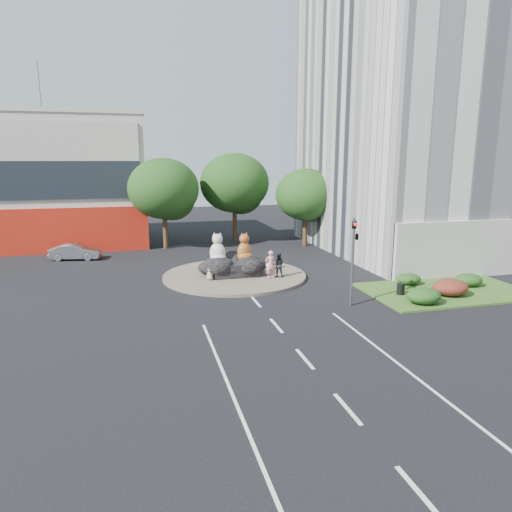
{
  "coord_description": "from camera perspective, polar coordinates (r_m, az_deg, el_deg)",
  "views": [
    {
      "loc": [
        -6.39,
        -20.5,
        8.07
      ],
      "look_at": [
        0.87,
        7.36,
        2.0
      ],
      "focal_mm": 32.0,
      "sensor_mm": 36.0,
      "label": 1
    }
  ],
  "objects": [
    {
      "name": "hedge_red",
      "position": [
        29.7,
        23.12,
        -3.62
      ],
      "size": [
        2.2,
        1.76,
        0.99
      ],
      "primitive_type": "ellipsoid",
      "color": "#4E1614",
      "rests_on": "grass_verge"
    },
    {
      "name": "pedestrian_dark",
      "position": [
        31.29,
        2.8,
        -1.1
      ],
      "size": [
        0.97,
        0.85,
        1.67
      ],
      "primitive_type": "imported",
      "rotation": [
        0.0,
        0.0,
        2.83
      ],
      "color": "#21222A",
      "rests_on": "roundabout_island"
    },
    {
      "name": "traffic_light",
      "position": [
        25.65,
        12.26,
        1.64
      ],
      "size": [
        0.44,
        1.24,
        5.0
      ],
      "color": "#595B60",
      "rests_on": "ground"
    },
    {
      "name": "office_tower",
      "position": [
        46.02,
        22.66,
        22.87
      ],
      "size": [
        20.0,
        20.0,
        35.0
      ],
      "primitive_type": "cube",
      "color": "silver",
      "rests_on": "ground"
    },
    {
      "name": "street_lamp",
      "position": [
        34.55,
        19.36,
        5.39
      ],
      "size": [
        2.34,
        0.22,
        8.06
      ],
      "color": "#595B60",
      "rests_on": "ground"
    },
    {
      "name": "tree_mid",
      "position": [
        45.63,
        -2.64,
        8.74
      ],
      "size": [
        6.84,
        6.84,
        8.76
      ],
      "color": "#382314",
      "rests_on": "ground"
    },
    {
      "name": "hedge_back_green",
      "position": [
        31.35,
        18.56,
        -2.74
      ],
      "size": [
        1.6,
        1.28,
        0.72
      ],
      "primitive_type": "ellipsoid",
      "color": "#103412",
      "rests_on": "grass_verge"
    },
    {
      "name": "shophouse_block",
      "position": [
        49.83,
        -28.39,
        8.33
      ],
      "size": [
        25.2,
        12.3,
        17.4
      ],
      "color": "#BAB6A8",
      "rests_on": "ground"
    },
    {
      "name": "kitten_calico",
      "position": [
        30.7,
        -5.8,
        -2.2
      ],
      "size": [
        0.63,
        0.59,
        0.84
      ],
      "primitive_type": null,
      "rotation": [
        0.0,
        0.0,
        -0.38
      ],
      "color": "silver",
      "rests_on": "roundabout_island"
    },
    {
      "name": "kitten_white",
      "position": [
        31.92,
        1.46,
        -1.62
      ],
      "size": [
        0.6,
        0.56,
        0.82
      ],
      "primitive_type": null,
      "rotation": [
        0.0,
        0.0,
        0.32
      ],
      "color": "white",
      "rests_on": "roundabout_island"
    },
    {
      "name": "tree_right",
      "position": [
        43.55,
        6.29,
        7.3
      ],
      "size": [
        5.7,
        5.7,
        7.3
      ],
      "color": "#382314",
      "rests_on": "ground"
    },
    {
      "name": "parked_car",
      "position": [
        40.4,
        -21.66,
        0.49
      ],
      "size": [
        4.2,
        2.06,
        1.32
      ],
      "primitive_type": "imported",
      "rotation": [
        0.0,
        0.0,
        1.4
      ],
      "color": "#96989D",
      "rests_on": "ground"
    },
    {
      "name": "cat_tabby",
      "position": [
        31.95,
        -1.47,
        1.17
      ],
      "size": [
        1.57,
        1.5,
        2.04
      ],
      "primitive_type": null,
      "rotation": [
        0.0,
        0.0,
        0.47
      ],
      "color": "#BE8027",
      "rests_on": "rock_plinth"
    },
    {
      "name": "hedge_mid_green",
      "position": [
        32.38,
        25.02,
        -2.71
      ],
      "size": [
        1.8,
        1.44,
        0.81
      ],
      "primitive_type": "ellipsoid",
      "color": "#103412",
      "rests_on": "grass_verge"
    },
    {
      "name": "litter_bin",
      "position": [
        28.9,
        17.63,
        -3.93
      ],
      "size": [
        0.55,
        0.55,
        0.69
      ],
      "primitive_type": "cylinder",
      "rotation": [
        0.0,
        0.0,
        -0.2
      ],
      "color": "black",
      "rests_on": "grass_verge"
    },
    {
      "name": "cat_white",
      "position": [
        31.43,
        -4.83,
        1.04
      ],
      "size": [
        1.66,
        1.6,
        2.14
      ],
      "primitive_type": null,
      "rotation": [
        0.0,
        0.0,
        -0.51
      ],
      "color": "beige",
      "rests_on": "rock_plinth"
    },
    {
      "name": "ground",
      "position": [
        22.94,
        2.56,
        -8.7
      ],
      "size": [
        120.0,
        120.0,
        0.0
      ],
      "primitive_type": "plane",
      "color": "black",
      "rests_on": "ground"
    },
    {
      "name": "grass_verge",
      "position": [
        30.9,
        22.66,
        -4.06
      ],
      "size": [
        10.0,
        6.0,
        0.12
      ],
      "primitive_type": "cube",
      "color": "#2F521B",
      "rests_on": "ground"
    },
    {
      "name": "roundabout_island",
      "position": [
        32.17,
        -2.68,
        -2.45
      ],
      "size": [
        10.0,
        10.0,
        0.2
      ],
      "primitive_type": "cylinder",
      "color": "brown",
      "rests_on": "ground"
    },
    {
      "name": "pedestrian_pink",
      "position": [
        30.77,
        1.81,
        -1.07
      ],
      "size": [
        0.75,
        0.53,
        1.92
      ],
      "primitive_type": "imported",
      "rotation": [
        0.0,
        0.0,
        3.25
      ],
      "color": "#D18794",
      "rests_on": "roundabout_island"
    },
    {
      "name": "tree_left",
      "position": [
        42.73,
        -11.38,
        7.89
      ],
      "size": [
        6.46,
        6.46,
        8.27
      ],
      "color": "#382314",
      "rests_on": "ground"
    },
    {
      "name": "rock_plinth",
      "position": [
        32.04,
        -2.69,
        -1.5
      ],
      "size": [
        3.2,
        2.6,
        0.9
      ],
      "primitive_type": null,
      "color": "black",
      "rests_on": "roundabout_island"
    },
    {
      "name": "hedge_near_green",
      "position": [
        27.49,
        20.23,
        -4.69
      ],
      "size": [
        2.0,
        1.6,
        0.9
      ],
      "primitive_type": "ellipsoid",
      "color": "#103412",
      "rests_on": "grass_verge"
    }
  ]
}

